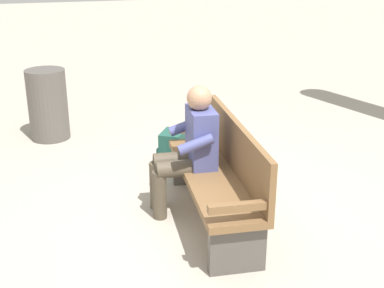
% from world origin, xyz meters
% --- Properties ---
extents(ground_plane, '(40.00, 40.00, 0.00)m').
position_xyz_m(ground_plane, '(0.00, 0.00, 0.00)').
color(ground_plane, '#A89E8E').
extents(bench_near, '(1.84, 0.65, 0.90)m').
position_xyz_m(bench_near, '(-0.01, -0.07, 0.46)').
color(bench_near, brown).
rests_on(bench_near, ground).
extents(person_seated, '(0.60, 0.60, 1.18)m').
position_xyz_m(person_seated, '(0.25, 0.14, 0.63)').
color(person_seated, '#474C84').
rests_on(person_seated, ground).
extents(backpack, '(0.38, 0.37, 0.42)m').
position_xyz_m(backpack, '(1.23, 0.04, 0.21)').
color(backpack, '#1E4C42').
rests_on(backpack, ground).
extents(trash_bin, '(0.49, 0.49, 0.88)m').
position_xyz_m(trash_bin, '(2.60, 1.28, 0.44)').
color(trash_bin, '#514C47').
rests_on(trash_bin, ground).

